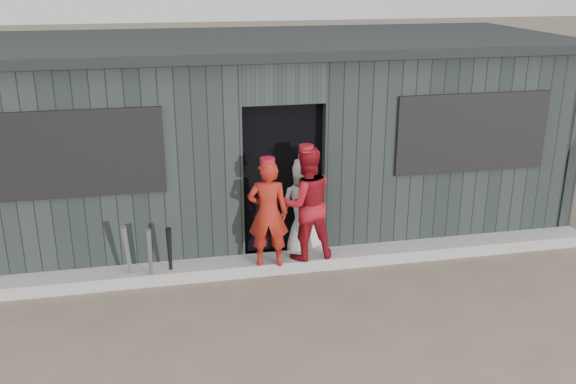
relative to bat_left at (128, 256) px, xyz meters
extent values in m
plane|color=brown|center=(1.89, -1.70, -0.39)|extent=(80.00, 80.00, 0.00)
cube|color=#9D9D98|center=(1.89, 0.12, -0.32)|extent=(8.00, 0.36, 0.15)
cone|color=gray|center=(0.00, 0.00, 0.00)|extent=(0.12, 0.23, 0.79)
cone|color=slate|center=(0.25, -0.06, -0.02)|extent=(0.07, 0.15, 0.74)
cone|color=black|center=(0.47, 0.02, -0.04)|extent=(0.07, 0.19, 0.71)
imported|color=maroon|center=(1.62, -0.04, 0.41)|extent=(0.52, 0.39, 1.30)
imported|color=maroon|center=(2.10, 0.08, 0.45)|extent=(0.73, 0.59, 1.39)
imported|color=silver|center=(2.17, 0.40, 0.27)|extent=(0.68, 0.47, 1.33)
cube|color=black|center=(1.89, 1.80, 0.81)|extent=(7.60, 2.70, 2.20)
cube|color=#262E2B|center=(-0.36, 0.40, 0.86)|extent=(3.50, 0.20, 2.50)
cube|color=#262D2B|center=(4.14, 0.40, 0.86)|extent=(3.50, 0.20, 2.50)
cube|color=#2B3330|center=(1.89, 0.40, 1.86)|extent=(1.00, 0.20, 0.50)
cube|color=#262D2B|center=(5.79, 1.80, 0.86)|extent=(0.20, 3.00, 2.50)
cube|color=#2C3432|center=(1.89, 3.20, 0.86)|extent=(8.00, 0.20, 2.50)
cube|color=black|center=(1.89, 1.80, 2.17)|extent=(8.30, 3.30, 0.12)
cube|color=black|center=(-0.51, 0.28, 1.16)|extent=(2.00, 0.04, 1.00)
cube|color=black|center=(4.29, 0.28, 1.16)|extent=(2.00, 0.04, 1.00)
cube|color=black|center=(1.61, 0.99, 0.96)|extent=(0.20, 0.20, 0.80)
cube|color=black|center=(1.85, 0.83, 0.91)|extent=(0.24, 0.20, 0.92)
camera|label=1|loc=(0.43, -6.90, 3.11)|focal=40.00mm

